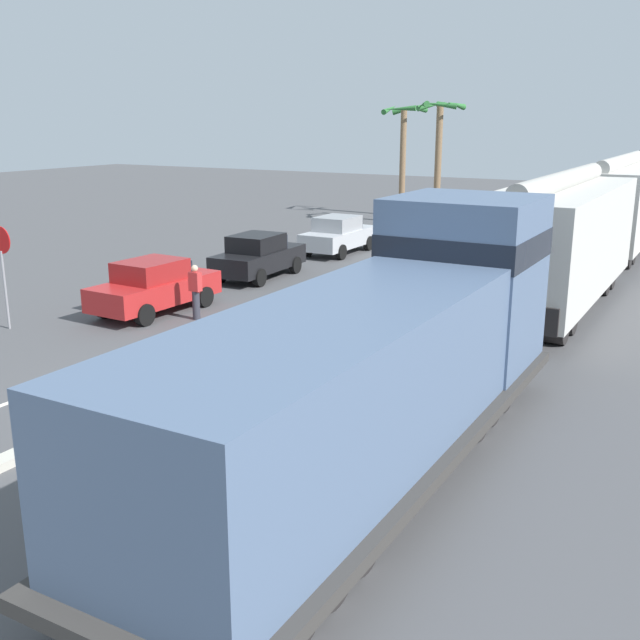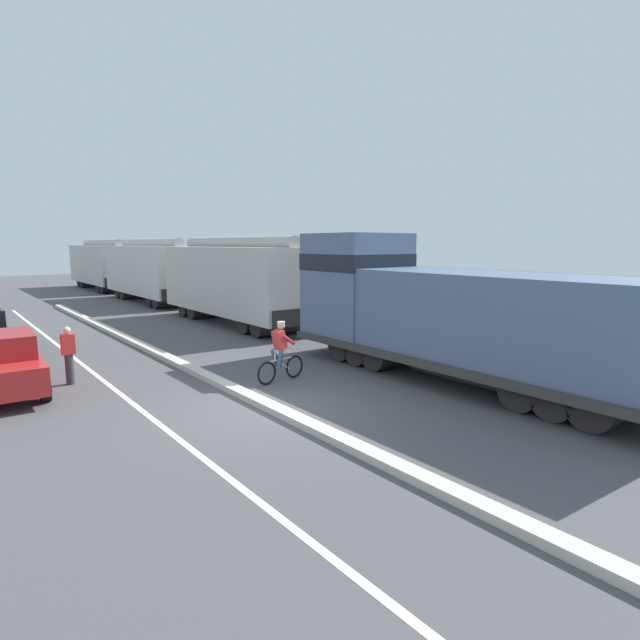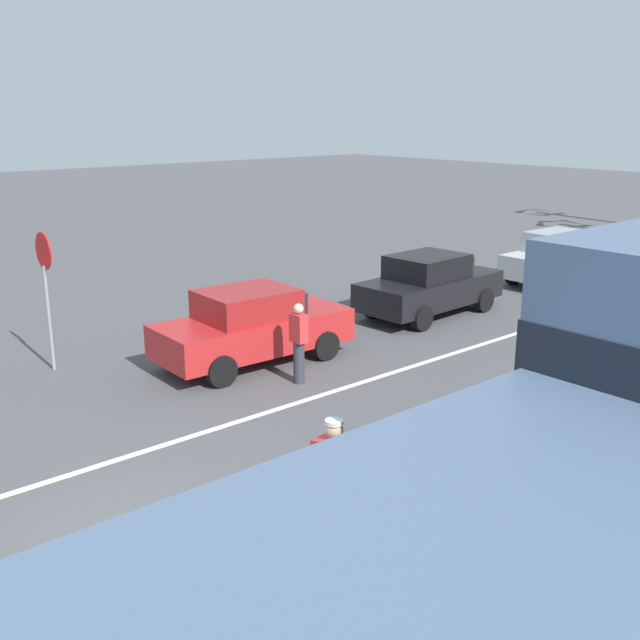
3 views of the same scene
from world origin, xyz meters
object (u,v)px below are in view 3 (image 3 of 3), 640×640
(parked_car_silver, at_px, (561,257))
(pedestrian_by_cars, at_px, (299,342))
(parked_car_red, at_px, (252,326))
(cyclist, at_px, (331,488))
(stop_sign, at_px, (45,274))
(parked_car_black, at_px, (429,285))

(parked_car_silver, relative_size, pedestrian_by_cars, 2.60)
(parked_car_red, height_order, cyclist, cyclist)
(parked_car_red, relative_size, cyclist, 2.48)
(cyclist, relative_size, stop_sign, 0.60)
(parked_car_silver, distance_m, cyclist, 16.40)
(parked_car_silver, height_order, cyclist, cyclist)
(parked_car_red, relative_size, pedestrian_by_cars, 2.63)
(parked_car_silver, bearing_deg, pedestrian_by_cars, -82.25)
(parked_car_black, distance_m, stop_sign, 9.50)
(cyclist, bearing_deg, pedestrian_by_cars, 144.82)
(parked_car_red, relative_size, parked_car_black, 1.00)
(parked_car_red, height_order, parked_car_black, same)
(parked_car_black, xyz_separation_m, stop_sign, (-2.21, -9.16, 1.21))
(parked_car_silver, height_order, pedestrian_by_cars, same)
(parked_car_red, relative_size, stop_sign, 1.48)
(parked_car_silver, xyz_separation_m, cyclist, (6.36, -15.12, 0.00))
(parked_car_red, xyz_separation_m, pedestrian_by_cars, (1.59, -0.02, 0.03))
(pedestrian_by_cars, bearing_deg, parked_car_red, 179.10)
(parked_car_red, bearing_deg, stop_sign, -124.70)
(parked_car_silver, bearing_deg, parked_car_black, -91.25)
(cyclist, bearing_deg, parked_car_black, 125.34)
(parked_car_silver, bearing_deg, cyclist, -67.20)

